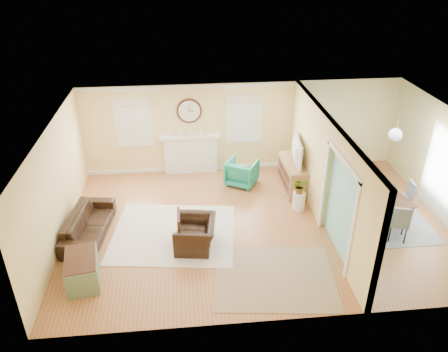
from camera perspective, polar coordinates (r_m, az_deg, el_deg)
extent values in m
plane|color=#99582E|center=(10.57, 4.51, -6.29)|extent=(9.00, 9.00, 0.00)
cube|color=#E6CA80|center=(12.57, 2.41, 6.43)|extent=(9.00, 0.02, 2.60)
cube|color=#E6CA80|center=(7.46, 8.85, -11.14)|extent=(9.00, 0.02, 2.60)
cube|color=#E6CA80|center=(10.14, -21.10, -1.31)|extent=(0.02, 6.00, 2.60)
cube|color=white|center=(9.34, 5.11, 6.92)|extent=(9.00, 6.00, 0.02)
cube|color=#E6CA80|center=(11.44, 10.99, 3.61)|extent=(0.12, 3.20, 2.60)
cube|color=#E6CA80|center=(8.29, 18.22, -7.85)|extent=(0.12, 1.00, 2.60)
cube|color=#E6CA80|center=(8.86, 15.94, 3.23)|extent=(0.12, 1.80, 0.40)
cube|color=white|center=(10.16, 12.90, -1.23)|extent=(0.04, 0.12, 2.20)
cube|color=white|center=(8.75, 16.39, -7.05)|extent=(0.04, 0.12, 2.20)
cube|color=white|center=(8.91, 15.35, 2.06)|extent=(0.04, 1.92, 0.12)
cube|color=#83CCC0|center=(10.28, 13.44, 0.33)|extent=(0.02, 6.00, 2.60)
cube|color=white|center=(12.65, -4.33, 2.81)|extent=(1.50, 0.24, 1.10)
cube|color=white|center=(12.38, -4.43, 5.17)|extent=(1.70, 0.30, 0.08)
cube|color=black|center=(12.76, -4.34, 2.80)|extent=(0.85, 0.02, 0.75)
cube|color=gold|center=(12.70, -4.31, 2.27)|extent=(0.85, 0.02, 0.62)
cylinder|color=#452819|center=(12.23, -4.57, 8.49)|extent=(0.70, 0.06, 0.70)
cylinder|color=silver|center=(12.20, -4.57, 8.44)|extent=(0.60, 0.01, 0.60)
cube|color=black|center=(12.16, -4.58, 8.87)|extent=(0.02, 0.01, 0.20)
cube|color=black|center=(12.19, -4.28, 8.44)|extent=(0.12, 0.01, 0.02)
cube|color=white|center=(12.42, -11.73, 6.81)|extent=(0.90, 0.03, 1.30)
cube|color=white|center=(12.39, -11.74, 6.76)|extent=(1.00, 0.04, 1.40)
cube|color=#F3E6CF|center=(12.14, -12.05, 9.45)|extent=(1.05, 0.10, 0.18)
cube|color=white|center=(12.47, 2.68, 7.47)|extent=(0.90, 0.03, 1.30)
cube|color=white|center=(12.44, 2.70, 7.42)|extent=(1.00, 0.04, 1.40)
cube|color=#F3E6CF|center=(12.19, 2.79, 10.12)|extent=(1.05, 0.10, 0.18)
cube|color=white|center=(11.61, 27.01, 0.11)|extent=(0.03, 1.60, 2.10)
cube|color=white|center=(11.60, 26.89, 0.10)|extent=(0.03, 1.70, 2.20)
cylinder|color=gold|center=(10.36, 21.71, 6.30)|extent=(0.02, 0.02, 0.30)
sphere|color=white|center=(10.45, 21.47, 5.04)|extent=(0.30, 0.30, 0.30)
cube|color=#F3E6CF|center=(10.30, -6.59, -7.42)|extent=(3.06, 2.75, 0.01)
cube|color=#977E64|center=(9.12, 6.61, -12.98)|extent=(2.61, 2.22, 0.01)
cube|color=gray|center=(11.56, 18.86, -4.55)|extent=(2.28, 2.85, 0.01)
imported|color=black|center=(10.50, -17.28, -6.03)|extent=(1.01, 2.07, 0.58)
imported|color=black|center=(9.69, -3.74, -7.58)|extent=(1.00, 1.10, 0.65)
imported|color=#13825B|center=(12.06, 2.35, 0.50)|extent=(1.06, 1.07, 0.72)
cube|color=gray|center=(9.25, -18.01, -11.58)|extent=(0.77, 1.09, 0.55)
cube|color=#452819|center=(9.07, -18.28, -10.18)|extent=(0.73, 1.03, 0.02)
cube|color=olive|center=(11.95, 8.92, 0.09)|extent=(0.49, 1.46, 0.80)
cube|color=#452819|center=(11.45, 8.29, -0.35)|extent=(0.01, 0.39, 0.22)
cube|color=#452819|center=(11.58, 8.19, -1.52)|extent=(0.01, 0.39, 0.22)
cube|color=#452819|center=(11.82, 7.81, 0.68)|extent=(0.01, 0.39, 0.22)
cube|color=#452819|center=(11.95, 7.72, -0.47)|extent=(0.01, 0.39, 0.22)
cube|color=#452819|center=(12.20, 7.36, 1.63)|extent=(0.01, 0.39, 0.22)
cube|color=#452819|center=(12.33, 7.28, 0.52)|extent=(0.01, 0.39, 0.22)
imported|color=black|center=(11.62, 9.09, 3.26)|extent=(0.30, 1.16, 0.66)
cylinder|color=white|center=(11.15, 9.73, -3.21)|extent=(0.32, 0.32, 0.47)
imported|color=#337F33|center=(10.93, 9.91, -1.29)|extent=(0.38, 0.33, 0.40)
imported|color=#452819|center=(11.40, 19.10, -3.23)|extent=(1.41, 2.01, 0.64)
cube|color=gray|center=(12.25, 17.35, -0.16)|extent=(0.40, 0.40, 0.05)
cube|color=gray|center=(12.15, 17.50, 0.78)|extent=(0.38, 0.07, 0.45)
cylinder|color=black|center=(12.53, 17.57, -0.65)|extent=(0.03, 0.03, 0.38)
cylinder|color=black|center=(12.30, 18.15, -1.34)|extent=(0.03, 0.03, 0.38)
cylinder|color=black|center=(12.41, 16.28, -0.75)|extent=(0.03, 0.03, 0.38)
cylinder|color=black|center=(12.17, 16.84, -1.46)|extent=(0.03, 0.03, 0.38)
cube|color=gray|center=(10.57, 21.80, -5.69)|extent=(0.51, 0.51, 0.05)
cube|color=gray|center=(10.44, 22.03, -4.58)|extent=(0.40, 0.17, 0.49)
cylinder|color=black|center=(10.53, 20.81, -7.17)|extent=(0.03, 0.03, 0.41)
cylinder|color=black|center=(10.80, 20.60, -6.16)|extent=(0.03, 0.03, 0.41)
cylinder|color=black|center=(10.60, 22.57, -7.29)|extent=(0.03, 0.03, 0.41)
cylinder|color=black|center=(10.86, 22.31, -6.29)|extent=(0.03, 0.03, 0.41)
cube|color=white|center=(11.16, 16.18, -2.78)|extent=(0.42, 0.42, 0.05)
cube|color=white|center=(11.05, 16.35, -1.72)|extent=(0.07, 0.40, 0.48)
cylinder|color=black|center=(11.34, 14.96, -3.43)|extent=(0.03, 0.03, 0.40)
cylinder|color=black|center=(11.47, 16.46, -3.27)|extent=(0.03, 0.03, 0.40)
cylinder|color=black|center=(11.09, 15.58, -4.30)|extent=(0.03, 0.03, 0.40)
cylinder|color=black|center=(11.22, 17.11, -4.13)|extent=(0.03, 0.03, 0.40)
cube|color=gray|center=(11.60, 22.30, -2.73)|extent=(0.43, 0.43, 0.05)
cube|color=gray|center=(11.49, 22.50, -1.75)|extent=(0.10, 0.39, 0.46)
cylinder|color=black|center=(11.64, 23.05, -4.06)|extent=(0.03, 0.03, 0.39)
cylinder|color=black|center=(11.53, 21.60, -4.07)|extent=(0.03, 0.03, 0.39)
cylinder|color=black|center=(11.89, 22.58, -3.26)|extent=(0.03, 0.03, 0.39)
cylinder|color=black|center=(11.78, 21.16, -3.26)|extent=(0.03, 0.03, 0.39)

